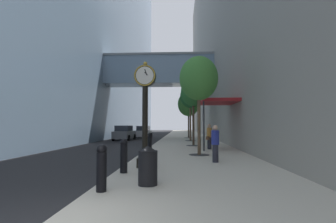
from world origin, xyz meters
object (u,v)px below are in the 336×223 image
street_tree_mid_near (193,92)px  car_silver_near (144,132)px  bollard_second (124,155)px  car_grey_mid (124,133)px  bollard_fourth (144,144)px  street_tree_near (199,79)px  street_tree_mid_far (190,97)px  trash_bin (148,165)px  street_clock (145,109)px  pedestrian_walking (209,136)px  bollard_nearest (102,167)px  bollard_fifth (150,141)px  pedestrian_by_clock (215,143)px  street_tree_far (188,104)px

street_tree_mid_near → car_silver_near: (-6.06, 14.33, -3.53)m
bollard_second → car_grey_mid: size_ratio=0.26×
bollard_fourth → car_grey_mid: (-4.67, 15.79, 0.08)m
street_tree_near → car_grey_mid: 17.49m
street_tree_near → street_tree_mid_far: (-0.00, 12.13, 0.40)m
bollard_second → car_silver_near: car_silver_near is taller
trash_bin → bollard_fourth: bearing=99.2°
street_clock → pedestrian_walking: street_clock is taller
pedestrian_walking → car_grey_mid: (-8.50, 12.13, -0.20)m
bollard_nearest → car_grey_mid: (-4.67, 22.95, 0.08)m
bollard_fourth → street_tree_mid_near: size_ratio=0.21×
street_tree_near → street_tree_mid_far: size_ratio=0.93×
street_tree_mid_far → bollard_nearest: bearing=-98.4°
bollard_fifth → street_tree_mid_near: (2.91, 4.09, 3.57)m
street_tree_mid_far → pedestrian_by_clock: bearing=-88.0°
street_clock → trash_bin: 3.37m
bollard_second → pedestrian_walking: bearing=65.6°
street_tree_mid_far → street_tree_far: 6.07m
street_clock → bollard_fourth: 3.97m
street_tree_near → street_tree_far: (-0.00, 18.20, 0.14)m
street_clock → pedestrian_walking: size_ratio=2.45×
street_clock → bollard_fourth: (-0.54, 3.58, -1.64)m
pedestrian_by_clock → car_silver_near: 23.93m
bollard_nearest → bollard_fourth: bearing=90.0°
bollard_second → car_grey_mid: car_grey_mid is taller
street_tree_far → pedestrian_by_clock: street_tree_far is taller
street_tree_mid_near → street_tree_mid_far: bearing=90.0°
bollard_fifth → street_tree_far: (2.91, 16.22, 3.67)m
street_clock → bollard_fifth: (-0.54, 5.97, -1.64)m
bollard_nearest → trash_bin: (1.04, 0.72, -0.06)m
street_clock → car_silver_near: (-3.69, 24.38, -1.60)m
bollard_nearest → bollard_second: bearing=90.0°
pedestrian_walking → pedestrian_by_clock: size_ratio=1.04×
street_clock → street_tree_mid_near: 10.51m
street_tree_mid_far → street_tree_far: bearing=90.0°
street_clock → car_grey_mid: size_ratio=0.94×
bollard_second → street_tree_mid_near: (2.91, 11.25, 3.57)m
bollard_nearest → street_tree_mid_far: street_tree_mid_far is taller
bollard_nearest → street_tree_mid_near: bearing=77.9°
bollard_fourth → street_tree_near: street_tree_near is taller
bollard_fourth → street_clock: bearing=-81.4°
car_grey_mid → street_tree_mid_near: bearing=-50.8°
street_tree_mid_near → pedestrian_by_clock: (0.51, -8.69, -3.32)m
street_tree_mid_far → car_grey_mid: size_ratio=1.32×
bollard_fifth → trash_bin: size_ratio=1.09×
street_clock → street_tree_far: bearing=83.9°
street_tree_near → street_tree_mid_far: bearing=90.0°
bollard_fifth → bollard_nearest: bearing=-90.0°
street_tree_near → street_tree_mid_near: size_ratio=1.01×
street_clock → bollard_fourth: bearing=98.6°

